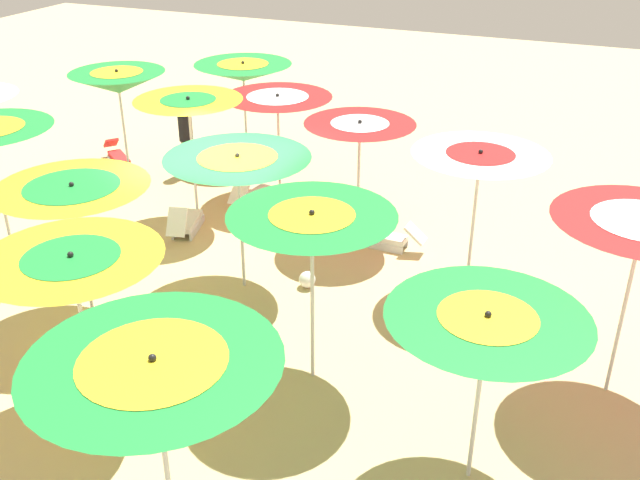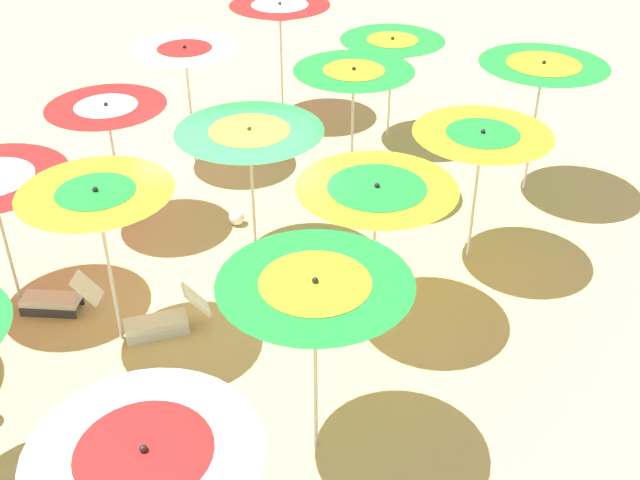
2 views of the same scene
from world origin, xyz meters
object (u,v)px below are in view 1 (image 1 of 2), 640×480
(beach_umbrella_9, at_px, (486,334))
(beach_ball, at_px, (307,280))
(beach_umbrella_5, at_px, (118,82))
(beach_umbrella_6, at_px, (189,108))
(beach_umbrella_12, at_px, (360,132))
(beachgoer_0, at_px, (186,136))
(lounger_0, at_px, (388,238))
(beach_umbrella_8, at_px, (312,227))
(beach_umbrella_4, at_px, (155,375))
(beach_umbrella_3, at_px, (73,268))
(beach_umbrella_7, at_px, (238,170))
(beach_umbrella_13, at_px, (479,163))
(lounger_3, at_px, (254,195))
(lounger_2, at_px, (186,222))
(lounger_1, at_px, (118,156))
(beach_umbrella_2, at_px, (73,196))
(beach_umbrella_11, at_px, (278,104))
(beach_umbrella_10, at_px, (243,72))

(beach_umbrella_9, distance_m, beach_ball, 4.87)
(beach_umbrella_5, height_order, beach_ball, beach_umbrella_5)
(beach_umbrella_9, bearing_deg, beach_umbrella_6, -36.17)
(beach_umbrella_12, bearing_deg, beachgoer_0, -18.75)
(lounger_0, relative_size, beach_ball, 4.43)
(beach_umbrella_12, bearing_deg, beach_umbrella_8, 101.73)
(beach_umbrella_4, relative_size, lounger_0, 2.07)
(beach_umbrella_3, height_order, beach_umbrella_7, beach_umbrella_7)
(beach_umbrella_13, distance_m, lounger_3, 5.36)
(beach_umbrella_3, distance_m, beach_umbrella_5, 7.97)
(beach_umbrella_8, xyz_separation_m, beach_umbrella_9, (-2.34, 0.99, -0.30))
(beach_umbrella_6, distance_m, lounger_2, 2.11)
(lounger_1, relative_size, beachgoer_0, 0.69)
(lounger_2, bearing_deg, beach_umbrella_2, 169.00)
(beach_umbrella_4, height_order, lounger_0, beach_umbrella_4)
(lounger_0, bearing_deg, lounger_1, -11.13)
(beach_umbrella_13, distance_m, lounger_2, 5.64)
(beach_umbrella_13, distance_m, beachgoer_0, 7.42)
(lounger_3, bearing_deg, beach_umbrella_9, -127.30)
(beach_umbrella_13, bearing_deg, beach_umbrella_2, 30.16)
(beach_umbrella_9, relative_size, beach_ball, 7.97)
(lounger_2, bearing_deg, beach_umbrella_7, -138.77)
(beach_umbrella_8, height_order, beach_umbrella_11, beach_umbrella_8)
(beach_umbrella_5, distance_m, beach_umbrella_10, 2.78)
(beach_umbrella_7, distance_m, beach_umbrella_13, 3.62)
(beach_umbrella_8, distance_m, beach_ball, 3.11)
(lounger_2, height_order, beach_ball, lounger_2)
(beach_umbrella_4, relative_size, beach_umbrella_5, 1.06)
(beach_umbrella_7, xyz_separation_m, lounger_3, (1.31, -2.89, -1.82))
(beach_umbrella_7, xyz_separation_m, lounger_2, (1.89, -1.28, -1.81))
(beach_umbrella_13, xyz_separation_m, lounger_1, (8.61, -2.45, -2.00))
(beach_umbrella_5, relative_size, beach_umbrella_11, 1.09)
(beach_umbrella_2, height_order, beachgoer_0, beach_umbrella_2)
(beach_umbrella_13, xyz_separation_m, lounger_3, (4.70, -1.64, -1.98))
(beach_umbrella_13, distance_m, lounger_0, 2.74)
(beach_umbrella_5, xyz_separation_m, beach_umbrella_8, (-6.54, 4.98, 0.13))
(beach_umbrella_10, height_order, lounger_2, beach_umbrella_10)
(beach_umbrella_2, distance_m, beach_umbrella_5, 5.72)
(beach_umbrella_3, relative_size, beach_umbrella_8, 0.93)
(beach_umbrella_3, bearing_deg, beach_umbrella_5, -57.17)
(beach_umbrella_10, bearing_deg, lounger_0, 145.00)
(beachgoer_0, distance_m, beach_ball, 5.68)
(beach_umbrella_9, distance_m, beach_umbrella_13, 4.10)
(lounger_0, height_order, lounger_2, lounger_2)
(beach_umbrella_6, xyz_separation_m, lounger_0, (-3.76, -0.30, -2.04))
(beach_umbrella_8, bearing_deg, beachgoer_0, -46.08)
(beach_umbrella_13, relative_size, lounger_0, 1.98)
(beach_umbrella_11, bearing_deg, beach_umbrella_5, 4.85)
(beach_umbrella_9, distance_m, beach_umbrella_11, 8.23)
(lounger_0, distance_m, lounger_1, 7.14)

